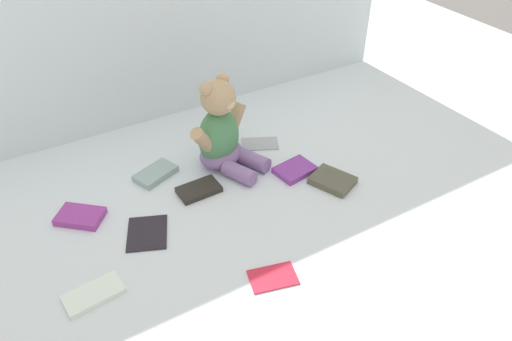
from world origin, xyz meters
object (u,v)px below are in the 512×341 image
Objects in this scene: book_case_0 at (80,216)px; book_case_4 at (332,180)px; teddy_bear at (221,134)px; book_case_6 at (147,232)px; book_case_8 at (199,190)px; book_case_1 at (94,294)px; book_case_7 at (260,143)px; book_case_2 at (295,170)px; book_case_3 at (156,174)px; book_case_5 at (273,277)px.

book_case_4 is at bearing -67.36° from book_case_0.
teddy_bear is 0.34m from book_case_4.
book_case_8 is at bearing -132.82° from book_case_6.
book_case_7 is at bearing -68.48° from book_case_1.
book_case_0 is 0.60m from book_case_2.
teddy_bear is 2.34× the size of book_case_3.
book_case_4 is 0.38m from book_case_8.
book_case_1 is at bearing -84.92° from book_case_2.
book_case_2 is 0.12m from book_case_4.
book_case_8 reaches higher than book_case_7.
book_case_7 is (0.62, 0.33, -0.00)m from book_case_1.
book_case_4 reaches higher than book_case_5.
book_case_1 is 1.14× the size of book_case_2.
book_case_7 is at bearing 66.86° from book_case_3.
book_case_5 is at bearing -171.19° from book_case_4.
book_case_6 is at bearing 148.59° from book_case_4.
book_case_3 reaches higher than book_case_5.
book_case_6 is (-0.53, 0.07, -0.01)m from book_case_4.
teddy_bear is 0.24m from book_case_2.
book_case_8 is (-0.12, -0.09, -0.09)m from teddy_bear.
book_case_4 is 0.39m from book_case_5.
book_case_1 is 1.04× the size of book_case_6.
teddy_bear is at bearing -54.89° from book_case_8.
book_case_2 is 1.02× the size of book_case_5.
book_case_0 is 0.58m from book_case_7.
book_case_1 is at bearing 59.15° from book_case_6.
book_case_4 reaches higher than book_case_8.
book_case_1 is 0.40m from book_case_5.
book_case_8 is at bearing -59.52° from book_case_0.
book_case_4 is at bearing 25.00° from book_case_2.
book_case_3 is 0.15m from book_case_8.
book_case_5 is at bearing -10.28° from book_case_3.
teddy_bear is 0.47m from book_case_5.
book_case_6 is at bearing 113.06° from book_case_8.
book_case_5 is at bearing -118.99° from book_case_1.
book_case_6 is 0.20m from book_case_8.
book_case_8 is (-0.28, 0.06, -0.00)m from book_case_2.
book_case_4 is (0.23, -0.24, -0.09)m from teddy_bear.
book_case_0 and book_case_3 have the same top height.
book_case_6 is at bearing -39.87° from book_case_7.
book_case_5 is (0.33, -0.42, -0.01)m from book_case_0.
teddy_bear is 0.18m from book_case_7.
book_case_1 is at bearing 119.20° from book_case_8.
book_case_7 is at bearing -43.59° from book_case_0.
book_case_1 is at bearing -36.09° from book_case_7.
book_case_2 is at bearing 41.36° from book_case_3.
book_case_3 is 1.03× the size of book_case_7.
book_case_7 is (0.34, -0.01, -0.01)m from book_case_3.
book_case_1 is 1.17× the size of book_case_5.
book_case_6 is at bearing -95.24° from book_case_2.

